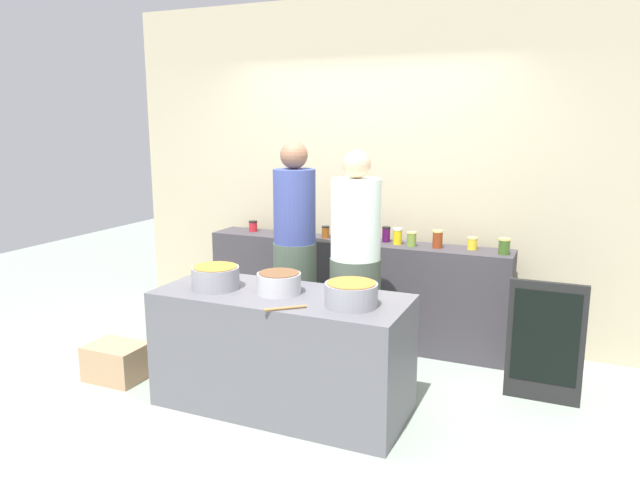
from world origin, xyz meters
TOP-DOWN VIEW (x-y plane):
  - ground at (0.00, 0.00)m, footprint 12.00×12.00m
  - storefront_wall at (0.00, 1.45)m, footprint 4.80×0.12m
  - display_shelf at (0.00, 1.10)m, footprint 2.70×0.36m
  - prep_table at (0.00, -0.30)m, footprint 1.70×0.70m
  - preserve_jar_0 at (-1.03, 1.13)m, footprint 0.08×0.08m
  - preserve_jar_1 at (-0.72, 1.12)m, footprint 0.08×0.08m
  - preserve_jar_2 at (-0.43, 1.06)m, footprint 0.08×0.08m
  - preserve_jar_3 at (-0.28, 1.11)m, footprint 0.07×0.07m
  - preserve_jar_4 at (-0.07, 1.08)m, footprint 0.09×0.09m
  - preserve_jar_5 at (0.06, 1.17)m, footprint 0.07×0.07m
  - preserve_jar_6 at (0.17, 1.06)m, footprint 0.09×0.09m
  - preserve_jar_7 at (0.27, 1.16)m, footprint 0.07×0.07m
  - preserve_jar_8 at (0.39, 1.10)m, footprint 0.08×0.08m
  - preserve_jar_9 at (0.52, 1.06)m, footprint 0.08×0.08m
  - preserve_jar_10 at (0.73, 1.09)m, footprint 0.09×0.09m
  - preserve_jar_11 at (1.01, 1.14)m, footprint 0.08×0.08m
  - preserve_jar_12 at (1.26, 1.06)m, footprint 0.09×0.09m
  - cooking_pot_left at (-0.47, -0.36)m, footprint 0.33×0.33m
  - cooking_pot_center at (-0.02, -0.29)m, footprint 0.29×0.29m
  - cooking_pot_right at (0.52, -0.36)m, footprint 0.33×0.33m
  - wooden_spoon at (0.18, -0.59)m, footprint 0.22×0.19m
  - cook_with_tongs at (-0.31, 0.55)m, footprint 0.35×0.35m
  - cook_in_cap at (0.31, 0.29)m, footprint 0.38×0.38m
  - bread_crate at (-1.36, -0.41)m, footprint 0.43×0.32m
  - chalkboard_sign at (1.63, 0.49)m, footprint 0.51×0.04m

SIDE VIEW (x-z plane):
  - ground at x=0.00m, z-range 0.00..0.00m
  - bread_crate at x=-1.36m, z-range 0.00..0.27m
  - prep_table at x=0.00m, z-range 0.00..0.81m
  - chalkboard_sign at x=1.63m, z-range 0.00..0.87m
  - display_shelf at x=0.00m, z-range 0.00..0.91m
  - cook_in_cap at x=0.31m, z-range -0.08..1.65m
  - cook_with_tongs at x=-0.31m, z-range -0.08..1.70m
  - wooden_spoon at x=0.18m, z-range 0.81..0.82m
  - cooking_pot_center at x=-0.02m, z-range 0.80..0.95m
  - cooking_pot_right at x=0.52m, z-range 0.80..0.95m
  - cooking_pot_left at x=-0.47m, z-range 0.80..0.96m
  - preserve_jar_0 at x=-1.03m, z-range 0.91..1.01m
  - preserve_jar_5 at x=0.06m, z-range 0.91..1.01m
  - preserve_jar_11 at x=1.01m, z-range 0.91..1.01m
  - preserve_jar_3 at x=-0.28m, z-range 0.91..1.01m
  - preserve_jar_1 at x=-0.72m, z-range 0.91..1.02m
  - preserve_jar_4 at x=-0.07m, z-range 0.91..1.02m
  - preserve_jar_2 at x=-0.43m, z-range 0.91..1.03m
  - preserve_jar_9 at x=0.52m, z-range 0.91..1.03m
  - preserve_jar_12 at x=1.26m, z-range 0.91..1.03m
  - preserve_jar_7 at x=0.27m, z-range 0.91..1.04m
  - preserve_jar_8 at x=0.39m, z-range 0.91..1.04m
  - preserve_jar_6 at x=0.17m, z-range 0.91..1.05m
  - preserve_jar_10 at x=0.73m, z-range 0.91..1.05m
  - storefront_wall at x=0.00m, z-range 0.00..3.00m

